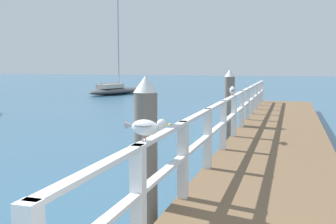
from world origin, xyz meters
TOP-DOWN VIEW (x-y plane):
  - pier_deck at (0.00, 9.34)m, footprint 2.22×18.68m
  - pier_railing at (-1.03, 9.34)m, footprint 0.12×17.20m
  - dock_piling_near at (-1.41, 3.59)m, footprint 0.29×0.29m
  - dock_piling_far at (-1.41, 10.40)m, footprint 0.29×0.29m
  - seagull_foreground at (-1.02, 2.54)m, footprint 0.48×0.22m
  - seagull_background at (-1.03, 8.26)m, footprint 0.21×0.48m
  - boat_3 at (-11.96, 26.02)m, footprint 3.04×5.95m

SIDE VIEW (x-z plane):
  - pier_deck at x=0.00m, z-range 0.00..0.42m
  - boat_3 at x=-11.96m, z-range -3.60..4.28m
  - dock_piling_near at x=-1.41m, z-range 0.01..1.99m
  - dock_piling_far at x=-1.41m, z-range 0.01..1.99m
  - pier_railing at x=-1.03m, z-range 0.54..1.52m
  - seagull_foreground at x=-1.02m, z-range 1.43..1.65m
  - seagull_background at x=-1.03m, z-range 1.43..1.65m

